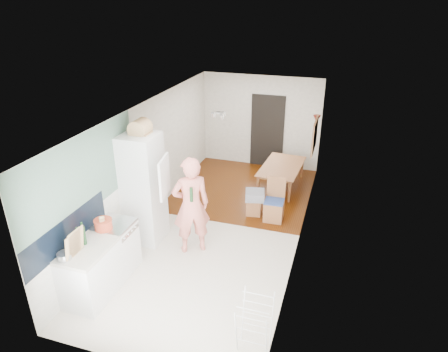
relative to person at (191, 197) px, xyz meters
The scene contains 32 objects.
room_shell 0.92m from the person, 72.64° to the left, with size 3.20×7.00×2.50m, color white, non-canonical shape.
floor 1.44m from the person, 72.64° to the left, with size 3.20×7.00×0.01m, color silver.
wood_floor_overlay 2.95m from the person, 84.28° to the left, with size 3.20×3.30×0.01m, color #522606.
sage_wall_panel 1.89m from the person, 139.41° to the right, with size 0.02×3.00×1.30m, color slate.
tile_splashback 2.13m from the person, 128.02° to the right, with size 0.02×1.90×0.50m, color black.
doorway_recess 4.38m from the person, 83.80° to the left, with size 0.90×0.04×2.00m, color black.
base_cabinet 2.08m from the person, 121.47° to the right, with size 0.60×0.90×0.86m, color white.
worktop 1.98m from the person, 121.47° to the right, with size 0.62×0.92×0.06m, color beige.
range_cooker 1.54m from the person, 137.89° to the right, with size 0.60×0.60×0.88m, color white.
cooker_top 1.40m from the person, 137.89° to the right, with size 0.60×0.60×0.04m, color #B9B9BB.
fridge_housing 1.00m from the person, behind, with size 0.66×0.66×2.15m, color white.
fridge_door 0.62m from the person, 151.67° to the right, with size 0.56×0.04×0.70m, color white.
fridge_interior 0.82m from the person, behind, with size 0.02×0.52×0.66m, color white.
pinboard 3.36m from the person, 56.24° to the left, with size 0.03×0.90×0.70m, color tan.
pinboard_frame 3.35m from the person, 56.45° to the left, with size 0.01×0.94×0.74m, color olive.
wall_sconce 3.92m from the person, 62.09° to the left, with size 0.18×0.18×0.16m, color maroon.
person is the anchor object (origin of this frame).
dining_table 3.45m from the person, 69.93° to the left, with size 1.39×0.77×0.49m, color olive.
dining_chair 2.07m from the person, 50.49° to the left, with size 0.39×0.39×0.94m, color olive, non-canonical shape.
stool 2.02m from the person, 64.03° to the left, with size 0.31×0.31×0.40m, color olive, non-canonical shape.
grey_drape 1.88m from the person, 62.72° to the left, with size 0.40×0.40×0.18m, color gray.
drying_rack 2.61m from the person, 49.01° to the right, with size 0.42×0.38×0.83m, color white, non-canonical shape.
bread_bin 1.52m from the person, behind, with size 0.36×0.34×0.19m, color tan, non-canonical shape.
red_casserole 1.56m from the person, 133.90° to the right, with size 0.30×0.30×0.17m, color #C34126.
steel_pan 2.32m from the person, 120.27° to the right, with size 0.21×0.21×0.10m, color #B9B9BB.
held_bottle 0.24m from the person, 63.42° to the right, with size 0.06×0.06×0.27m, color #193B1C.
bottle_a 2.04m from the person, 123.72° to the right, with size 0.07×0.07×0.29m, color #193B1C.
bottle_b 1.94m from the person, 125.26° to the right, with size 0.07×0.07×0.31m, color #193B1C.
bottle_c 2.08m from the person, 122.94° to the right, with size 0.08×0.08×0.20m, color silver.
pepper_mill_front 1.56m from the person, 132.57° to the right, with size 0.06×0.06×0.20m, color tan.
pepper_mill_back 1.60m from the person, 132.41° to the right, with size 0.06×0.06×0.21m, color tan.
chopping_boards 2.15m from the person, 119.38° to the right, with size 0.04×0.31×0.43m, color tan, non-canonical shape.
Camera 1 is at (2.20, -6.69, 4.45)m, focal length 32.00 mm.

